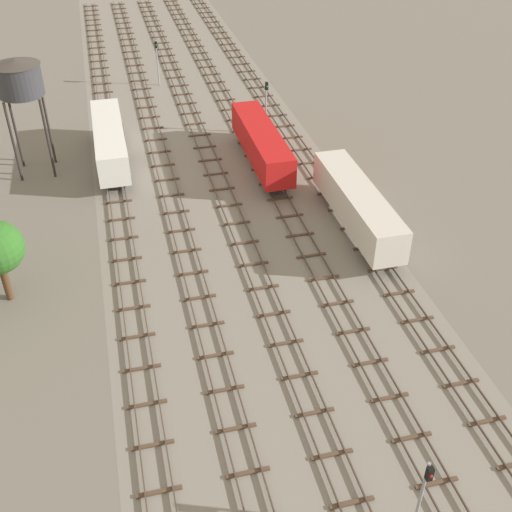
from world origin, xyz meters
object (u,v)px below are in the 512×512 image
Objects in this scene: signal_post_near at (423,490)px; freight_boxcar_centre_right_nearest at (357,204)px; signal_post_mid at (266,101)px; freight_boxcar_far_left_mid at (110,140)px; freight_boxcar_centre_near at (262,143)px; water_tower at (19,79)px; signal_post_nearest at (157,57)px.

freight_boxcar_centre_right_nearest is at bearing 74.74° from signal_post_near.
signal_post_mid is (-2.36, 20.10, 1.20)m from freight_boxcar_centre_right_nearest.
freight_boxcar_centre_near is at bearing -16.30° from freight_boxcar_far_left_mid.
freight_boxcar_far_left_mid is at bearing -0.50° from water_tower.
water_tower is 25.15m from signal_post_nearest.
signal_post_near is at bearing -66.41° from water_tower.
water_tower is at bearing -125.05° from signal_post_nearest.
freight_boxcar_centre_near is 2.66× the size of signal_post_near.
signal_post_near reaches higher than freight_boxcar_centre_right_nearest.
signal_post_nearest is at bearing 107.58° from freight_boxcar_centre_right_nearest.
signal_post_nearest is 19.50m from signal_post_mid.
freight_boxcar_centre_right_nearest is at bearing -33.48° from water_tower.
freight_boxcar_centre_right_nearest is 2.42× the size of signal_post_mid.
water_tower is 1.88× the size of signal_post_mid.
freight_boxcar_centre_near is 14.72m from freight_boxcar_far_left_mid.
signal_post_mid is at bearing 84.16° from signal_post_near.
signal_post_mid reaches higher than freight_boxcar_far_left_mid.
freight_boxcar_centre_near is 38.92m from signal_post_near.
freight_boxcar_far_left_mid is 16.80m from signal_post_mid.
signal_post_mid is (2.35, 7.19, 1.20)m from freight_boxcar_centre_near.
freight_boxcar_far_left_mid is 1.28× the size of water_tower.
freight_boxcar_far_left_mid is 44.56m from signal_post_near.
freight_boxcar_centre_right_nearest and freight_boxcar_far_left_mid have the same top height.
signal_post_near is (-7.07, -25.92, 0.90)m from freight_boxcar_centre_right_nearest.
freight_boxcar_centre_near is at bearing 86.52° from signal_post_near.
water_tower reaches higher than freight_boxcar_far_left_mid.
water_tower is at bearing 113.59° from signal_post_near.
freight_boxcar_far_left_mid is 2.50× the size of signal_post_nearest.
freight_boxcar_centre_right_nearest is at bearing -42.14° from freight_boxcar_far_left_mid.
water_tower reaches higher than signal_post_nearest.
signal_post_mid reaches higher than signal_post_nearest.
freight_boxcar_centre_right_nearest is 13.75m from freight_boxcar_centre_near.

